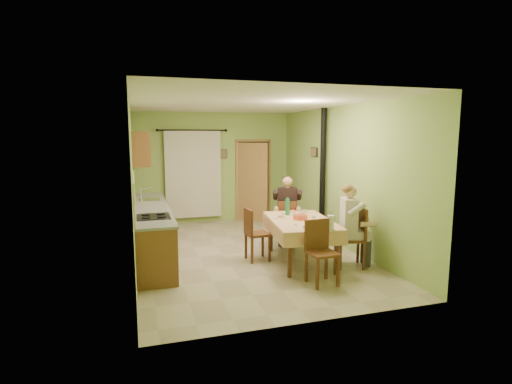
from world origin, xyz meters
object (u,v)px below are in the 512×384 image
object	(u,v)px
dining_table	(301,241)
man_right	(351,216)
chair_right	(350,250)
chair_left	(257,244)
chair_near	(322,265)
man_far	(287,202)
stove_flue	(322,191)
chair_far	(287,231)

from	to	relation	value
dining_table	man_right	bearing A→B (deg)	-26.06
chair_right	chair_left	xyz separation A→B (m)	(-1.43, 0.79, -0.00)
chair_near	man_far	bearing A→B (deg)	-101.10
dining_table	man_right	distance (m)	0.98
stove_flue	man_far	bearing A→B (deg)	-162.18
chair_right	man_far	xyz separation A→B (m)	(-0.54, 1.60, 0.59)
stove_flue	chair_left	bearing A→B (deg)	-148.76
dining_table	chair_near	world-z (taller)	chair_near
dining_table	chair_right	xyz separation A→B (m)	(0.72, -0.47, -0.09)
dining_table	stove_flue	world-z (taller)	stove_flue
man_far	stove_flue	distance (m)	0.98
chair_right	man_far	size ratio (longest dim) A/B	0.74
man_far	man_right	world-z (taller)	same
chair_right	stove_flue	size ratio (longest dim) A/B	0.37
chair_near	chair_right	size ratio (longest dim) A/B	0.94
man_right	chair_near	bearing A→B (deg)	142.41
chair_near	stove_flue	bearing A→B (deg)	-119.48
chair_far	chair_right	bearing A→B (deg)	-51.24
chair_right	dining_table	bearing A→B (deg)	72.84
chair_left	man_right	distance (m)	1.73
chair_far	chair_near	distance (m)	2.21
chair_far	man_right	world-z (taller)	man_right
chair_near	man_right	world-z (taller)	man_right
chair_near	chair_right	world-z (taller)	chair_right
chair_left	man_far	size ratio (longest dim) A/B	0.68
dining_table	chair_near	bearing A→B (deg)	-88.79
stove_flue	chair_far	bearing A→B (deg)	-161.62
man_far	chair_left	bearing A→B (deg)	-118.10
chair_left	man_right	world-z (taller)	man_right
man_far	stove_flue	xyz separation A→B (m)	(0.93, 0.30, 0.15)
chair_far	dining_table	bearing A→B (deg)	-79.13
chair_left	stove_flue	distance (m)	2.25
chair_near	chair_right	bearing A→B (deg)	-147.78
stove_flue	dining_table	bearing A→B (deg)	-127.86
chair_far	stove_flue	size ratio (longest dim) A/B	0.33
dining_table	chair_near	distance (m)	1.08
chair_near	chair_right	distance (m)	1.03
man_right	chair_far	bearing A→B (deg)	34.62
man_far	stove_flue	bearing A→B (deg)	37.70
chair_left	chair_far	bearing A→B (deg)	128.06
chair_near	man_right	xyz separation A→B (m)	(0.82, 0.60, 0.59)
stove_flue	chair_near	bearing A→B (deg)	-116.16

